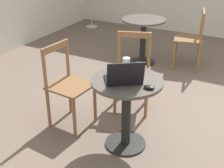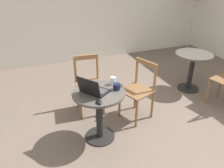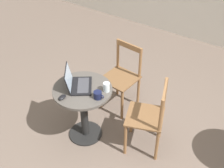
# 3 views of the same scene
# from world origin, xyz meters

# --- Properties ---
(ground_plane) EXTENTS (16.00, 16.00, 0.00)m
(ground_plane) POSITION_xyz_m (0.00, 0.00, 0.00)
(ground_plane) COLOR #66564C
(wall_back) EXTENTS (9.40, 0.06, 2.70)m
(wall_back) POSITION_xyz_m (0.00, 3.23, 1.35)
(wall_back) COLOR silver
(wall_back) RESTS_ON ground_plane
(cafe_table_near) EXTENTS (0.66, 0.66, 0.72)m
(cafe_table_near) POSITION_xyz_m (-0.74, 0.26, 0.51)
(cafe_table_near) COLOR black
(cafe_table_near) RESTS_ON ground_plane
(cafe_table_mid) EXTENTS (0.66, 0.66, 0.72)m
(cafe_table_mid) POSITION_xyz_m (1.30, 0.94, 0.51)
(cafe_table_mid) COLOR black
(cafe_table_mid) RESTS_ON ground_plane
(chair_near_back) EXTENTS (0.44, 0.44, 0.89)m
(chair_near_back) POSITION_xyz_m (-0.67, 0.98, 0.46)
(chair_near_back) COLOR brown
(chair_near_back) RESTS_ON ground_plane
(chair_near_right) EXTENTS (0.52, 0.52, 0.89)m
(chair_near_right) POSITION_xyz_m (-0.04, 0.52, 0.46)
(chair_near_right) COLOR brown
(chair_near_right) RESTS_ON ground_plane
(laptop) EXTENTS (0.41, 0.42, 0.24)m
(laptop) POSITION_xyz_m (-0.81, 0.26, 0.77)
(laptop) COLOR black
(laptop) RESTS_ON cafe_table_near
(mouse) EXTENTS (0.06, 0.10, 0.03)m
(mouse) POSITION_xyz_m (-0.82, 0.02, 0.73)
(mouse) COLOR black
(mouse) RESTS_ON cafe_table_near
(mug) EXTENTS (0.12, 0.09, 0.08)m
(mug) POSITION_xyz_m (-0.51, 0.23, 0.76)
(mug) COLOR #141938
(mug) RESTS_ON cafe_table_near
(drinking_glass) EXTENTS (0.07, 0.07, 0.10)m
(drinking_glass) POSITION_xyz_m (-0.50, 0.38, 0.77)
(drinking_glass) COLOR silver
(drinking_glass) RESTS_ON cafe_table_near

